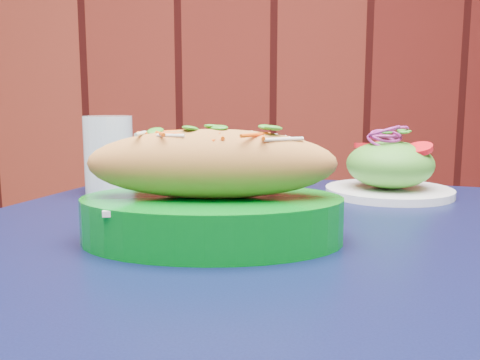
{
  "coord_description": "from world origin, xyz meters",
  "views": [
    {
      "loc": [
        -0.52,
        0.7,
        0.9
      ],
      "look_at": [
        -0.52,
        1.32,
        0.81
      ],
      "focal_mm": 40.0,
      "sensor_mm": 36.0,
      "label": 1
    }
  ],
  "objects": [
    {
      "name": "water_glass",
      "position": [
        -0.73,
        1.56,
        0.81
      ],
      "size": [
        0.08,
        0.08,
        0.13
      ],
      "primitive_type": "cylinder",
      "color": "silver",
      "rests_on": "cafe_table"
    },
    {
      "name": "cafe_table",
      "position": [
        -0.48,
        1.33,
        0.66
      ],
      "size": [
        1.01,
        1.01,
        0.75
      ],
      "rotation": [
        0.0,
        0.0,
        -0.32
      ],
      "color": "black",
      "rests_on": "ground"
    },
    {
      "name": "banh_mi_basket",
      "position": [
        -0.55,
        1.27,
        0.8
      ],
      "size": [
        0.29,
        0.19,
        0.13
      ],
      "rotation": [
        0.0,
        0.0,
        -0.02
      ],
      "color": "#007214",
      "rests_on": "cafe_table"
    },
    {
      "name": "salad_plate",
      "position": [
        -0.28,
        1.55,
        0.79
      ],
      "size": [
        0.2,
        0.2,
        0.11
      ],
      "rotation": [
        0.0,
        0.0,
        -0.17
      ],
      "color": "white",
      "rests_on": "cafe_table"
    }
  ]
}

